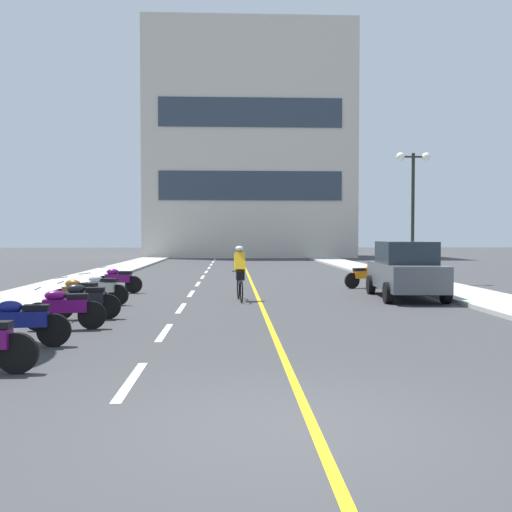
{
  "coord_description": "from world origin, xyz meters",
  "views": [
    {
      "loc": [
        -0.61,
        -6.0,
        2.01
      ],
      "look_at": [
        0.27,
        14.55,
        1.28
      ],
      "focal_mm": 40.55,
      "sensor_mm": 36.0,
      "label": 1
    }
  ],
  "objects_px": {
    "parked_car_near": "(406,270)",
    "motorcycle_5": "(101,288)",
    "motorcycle_2": "(65,308)",
    "cyclist_rider": "(240,272)",
    "street_lamp_mid": "(413,188)",
    "motorcycle_1": "(21,322)",
    "motorcycle_4": "(79,294)",
    "motorcycle_6": "(118,280)",
    "motorcycle_7": "(365,276)",
    "motorcycle_3": "(84,300)"
  },
  "relations": [
    {
      "from": "parked_car_near",
      "to": "motorcycle_5",
      "type": "relative_size",
      "value": 2.61
    },
    {
      "from": "motorcycle_2",
      "to": "cyclist_rider",
      "type": "relative_size",
      "value": 0.96
    },
    {
      "from": "street_lamp_mid",
      "to": "parked_car_near",
      "type": "xyz_separation_m",
      "value": [
        -2.11,
        -5.96,
        -3.12
      ]
    },
    {
      "from": "parked_car_near",
      "to": "cyclist_rider",
      "type": "xyz_separation_m",
      "value": [
        -5.3,
        -0.41,
        -0.03
      ]
    },
    {
      "from": "motorcycle_1",
      "to": "motorcycle_4",
      "type": "distance_m",
      "value": 4.9
    },
    {
      "from": "motorcycle_6",
      "to": "motorcycle_7",
      "type": "distance_m",
      "value": 9.22
    },
    {
      "from": "parked_car_near",
      "to": "motorcycle_4",
      "type": "relative_size",
      "value": 2.58
    },
    {
      "from": "motorcycle_2",
      "to": "motorcycle_1",
      "type": "bearing_deg",
      "value": -96.4
    },
    {
      "from": "motorcycle_3",
      "to": "motorcycle_5",
      "type": "height_order",
      "value": "same"
    },
    {
      "from": "motorcycle_1",
      "to": "motorcycle_7",
      "type": "distance_m",
      "value": 14.47
    },
    {
      "from": "motorcycle_1",
      "to": "motorcycle_5",
      "type": "relative_size",
      "value": 1.03
    },
    {
      "from": "motorcycle_1",
      "to": "motorcycle_3",
      "type": "height_order",
      "value": "same"
    },
    {
      "from": "motorcycle_1",
      "to": "motorcycle_6",
      "type": "relative_size",
      "value": 1.0
    },
    {
      "from": "motorcycle_3",
      "to": "cyclist_rider",
      "type": "distance_m",
      "value": 5.42
    },
    {
      "from": "motorcycle_3",
      "to": "motorcycle_6",
      "type": "distance_m",
      "value": 6.42
    },
    {
      "from": "motorcycle_7",
      "to": "motorcycle_4",
      "type": "bearing_deg",
      "value": -144.41
    },
    {
      "from": "motorcycle_6",
      "to": "motorcycle_4",
      "type": "bearing_deg",
      "value": -90.41
    },
    {
      "from": "motorcycle_1",
      "to": "motorcycle_4",
      "type": "height_order",
      "value": "same"
    },
    {
      "from": "street_lamp_mid",
      "to": "motorcycle_7",
      "type": "bearing_deg",
      "value": -138.21
    },
    {
      "from": "motorcycle_3",
      "to": "street_lamp_mid",
      "type": "bearing_deg",
      "value": 42.4
    },
    {
      "from": "cyclist_rider",
      "to": "parked_car_near",
      "type": "bearing_deg",
      "value": 4.43
    },
    {
      "from": "parked_car_near",
      "to": "cyclist_rider",
      "type": "height_order",
      "value": "parked_car_near"
    },
    {
      "from": "motorcycle_3",
      "to": "motorcycle_6",
      "type": "relative_size",
      "value": 1.0
    },
    {
      "from": "street_lamp_mid",
      "to": "cyclist_rider",
      "type": "bearing_deg",
      "value": -139.31
    },
    {
      "from": "motorcycle_3",
      "to": "cyclist_rider",
      "type": "bearing_deg",
      "value": 45.51
    },
    {
      "from": "cyclist_rider",
      "to": "motorcycle_7",
      "type": "bearing_deg",
      "value": 40.1
    },
    {
      "from": "street_lamp_mid",
      "to": "motorcycle_6",
      "type": "xyz_separation_m",
      "value": [
        -11.64,
        -3.82,
        -3.57
      ]
    },
    {
      "from": "motorcycle_2",
      "to": "motorcycle_3",
      "type": "distance_m",
      "value": 1.54
    },
    {
      "from": "parked_car_near",
      "to": "cyclist_rider",
      "type": "relative_size",
      "value": 2.43
    },
    {
      "from": "motorcycle_6",
      "to": "motorcycle_1",
      "type": "bearing_deg",
      "value": -88.82
    },
    {
      "from": "parked_car_near",
      "to": "motorcycle_5",
      "type": "xyz_separation_m",
      "value": [
        -9.35,
        -1.26,
        -0.44
      ]
    },
    {
      "from": "parked_car_near",
      "to": "motorcycle_2",
      "type": "xyz_separation_m",
      "value": [
        -9.11,
        -5.8,
        -0.44
      ]
    },
    {
      "from": "street_lamp_mid",
      "to": "parked_car_near",
      "type": "height_order",
      "value": "street_lamp_mid"
    },
    {
      "from": "motorcycle_6",
      "to": "cyclist_rider",
      "type": "height_order",
      "value": "cyclist_rider"
    },
    {
      "from": "motorcycle_4",
      "to": "motorcycle_5",
      "type": "bearing_deg",
      "value": 82.21
    },
    {
      "from": "street_lamp_mid",
      "to": "motorcycle_1",
      "type": "bearing_deg",
      "value": -129.85
    },
    {
      "from": "street_lamp_mid",
      "to": "motorcycle_5",
      "type": "bearing_deg",
      "value": -147.76
    },
    {
      "from": "motorcycle_1",
      "to": "motorcycle_5",
      "type": "height_order",
      "value": "same"
    },
    {
      "from": "parked_car_near",
      "to": "motorcycle_6",
      "type": "xyz_separation_m",
      "value": [
        -9.53,
        2.14,
        -0.44
      ]
    },
    {
      "from": "street_lamp_mid",
      "to": "parked_car_near",
      "type": "bearing_deg",
      "value": -109.48
    },
    {
      "from": "motorcycle_1",
      "to": "motorcycle_7",
      "type": "relative_size",
      "value": 1.03
    },
    {
      "from": "motorcycle_5",
      "to": "motorcycle_6",
      "type": "relative_size",
      "value": 0.97
    },
    {
      "from": "motorcycle_5",
      "to": "cyclist_rider",
      "type": "relative_size",
      "value": 0.93
    },
    {
      "from": "motorcycle_7",
      "to": "cyclist_rider",
      "type": "bearing_deg",
      "value": -139.9
    },
    {
      "from": "parked_car_near",
      "to": "motorcycle_3",
      "type": "height_order",
      "value": "parked_car_near"
    },
    {
      "from": "motorcycle_7",
      "to": "motorcycle_5",
      "type": "bearing_deg",
      "value": -150.95
    },
    {
      "from": "parked_car_near",
      "to": "motorcycle_4",
      "type": "distance_m",
      "value": 9.99
    },
    {
      "from": "motorcycle_4",
      "to": "motorcycle_6",
      "type": "distance_m",
      "value": 4.99
    },
    {
      "from": "motorcycle_1",
      "to": "cyclist_rider",
      "type": "height_order",
      "value": "cyclist_rider"
    },
    {
      "from": "street_lamp_mid",
      "to": "motorcycle_7",
      "type": "distance_m",
      "value": 4.94
    }
  ]
}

